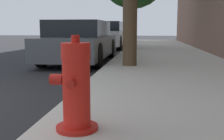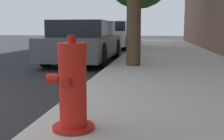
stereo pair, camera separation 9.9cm
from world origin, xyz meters
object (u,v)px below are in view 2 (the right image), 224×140
(parked_car_near, at_px, (85,42))
(parked_car_far, at_px, (123,34))
(fire_hydrant, at_px, (72,88))
(parked_car_mid, at_px, (113,35))

(parked_car_near, relative_size, parked_car_far, 1.07)
(fire_hydrant, xyz_separation_m, parked_car_near, (-1.44, 6.14, 0.11))
(fire_hydrant, xyz_separation_m, parked_car_mid, (-1.52, 12.40, 0.17))
(parked_car_mid, bearing_deg, fire_hydrant, -83.03)
(parked_car_mid, bearing_deg, parked_car_near, -89.30)
(fire_hydrant, relative_size, parked_car_mid, 0.19)
(parked_car_near, bearing_deg, parked_car_far, 90.87)
(parked_car_near, distance_m, parked_car_far, 11.70)
(parked_car_mid, xyz_separation_m, parked_car_far, (-0.10, 5.43, -0.03))
(fire_hydrant, xyz_separation_m, parked_car_far, (-1.61, 17.83, 0.15))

